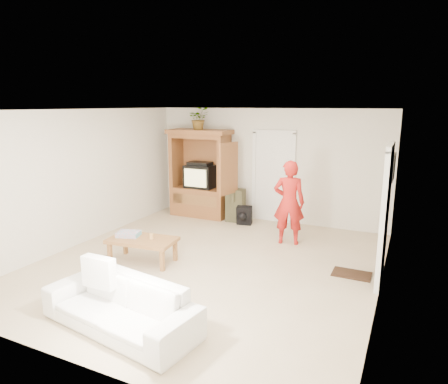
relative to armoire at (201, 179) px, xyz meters
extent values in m
plane|color=tan|center=(1.58, -2.66, -0.91)|extent=(6.00, 6.00, 0.00)
plane|color=white|center=(1.58, -2.66, 1.69)|extent=(6.00, 6.00, 0.00)
plane|color=silver|center=(1.58, 0.34, 0.39)|extent=(5.50, 0.00, 5.50)
plane|color=silver|center=(1.58, -5.66, 0.39)|extent=(5.50, 0.00, 5.50)
plane|color=silver|center=(-1.17, -2.66, 0.39)|extent=(0.00, 6.00, 6.00)
plane|color=silver|center=(4.33, -2.66, 0.39)|extent=(0.00, 6.00, 6.00)
cube|color=brown|center=(-0.02, -0.01, -0.56)|extent=(1.40, 0.60, 0.70)
cube|color=brown|center=(-0.67, -0.01, 0.39)|extent=(0.10, 0.60, 1.20)
cube|color=brown|center=(0.63, -0.01, 0.39)|extent=(0.10, 0.60, 1.20)
cube|color=brown|center=(-0.02, 0.26, 0.39)|extent=(1.40, 0.06, 1.20)
cube|color=brown|center=(-0.02, -0.01, 1.04)|extent=(1.40, 0.60, 0.10)
cube|color=brown|center=(-0.02, -0.01, 1.14)|extent=(1.52, 0.68, 0.10)
cube|color=brown|center=(0.96, -0.48, 0.39)|extent=(0.16, 0.67, 1.15)
cube|color=black|center=(-0.02, 0.02, 0.07)|extent=(0.70, 0.52, 0.55)
cube|color=tan|center=(-0.02, -0.25, 0.07)|extent=(0.58, 0.02, 0.42)
cube|color=black|center=(-0.02, -0.01, 0.38)|extent=(0.55, 0.35, 0.08)
cube|color=olive|center=(-0.02, -0.30, -0.46)|extent=(1.19, 0.03, 0.25)
cube|color=white|center=(1.73, 0.31, 0.11)|extent=(0.85, 0.05, 2.04)
cube|color=black|center=(4.30, -2.06, 0.11)|extent=(0.05, 0.90, 2.04)
cube|color=black|center=(4.31, -0.76, 0.69)|extent=(0.03, 0.60, 0.48)
cube|color=#382316|center=(3.88, -2.06, -0.90)|extent=(0.60, 0.40, 0.02)
imported|color=#4C7238|center=(-0.02, -0.03, 1.45)|extent=(0.62, 0.60, 0.52)
imported|color=red|center=(2.51, -1.05, -0.08)|extent=(0.67, 0.51, 1.65)
imported|color=white|center=(1.55, -4.90, -0.61)|extent=(2.14, 1.10, 0.60)
cube|color=olive|center=(0.51, -3.07, -0.51)|extent=(1.21, 0.75, 0.06)
cube|color=olive|center=(0.04, -3.36, -0.73)|extent=(0.07, 0.07, 0.37)
cube|color=olive|center=(-0.01, -2.89, -0.73)|extent=(0.07, 0.07, 0.37)
cube|color=olive|center=(1.04, -3.25, -0.73)|extent=(0.07, 0.07, 0.37)
cube|color=olive|center=(0.99, -2.77, -0.73)|extent=(0.07, 0.07, 0.37)
cube|color=#F15063|center=(0.22, -3.07, -0.44)|extent=(0.44, 0.37, 0.08)
cylinder|color=tan|center=(0.67, -3.02, -0.43)|extent=(0.08, 0.08, 0.10)
camera|label=1|loc=(4.59, -8.36, 1.78)|focal=32.00mm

